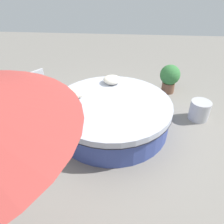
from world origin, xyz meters
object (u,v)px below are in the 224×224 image
(throw_pillow_1, at_px, (73,93))
(planter, at_px, (170,77))
(round_bed, at_px, (112,114))
(patio_chair, at_px, (34,86))
(side_table, at_px, (200,110))
(throw_pillow_0, at_px, (112,80))

(throw_pillow_1, bearing_deg, planter, -145.43)
(planter, bearing_deg, round_bed, 49.32)
(patio_chair, relative_size, side_table, 2.10)
(patio_chair, bearing_deg, throw_pillow_0, -51.29)
(patio_chair, relative_size, planter, 1.19)
(round_bed, relative_size, throw_pillow_1, 5.51)
(round_bed, bearing_deg, throw_pillow_1, -7.63)
(throw_pillow_0, bearing_deg, side_table, 169.09)
(round_bed, bearing_deg, throw_pillow_0, -85.41)
(throw_pillow_0, distance_m, patio_chair, 1.99)
(throw_pillow_0, distance_m, planter, 1.81)
(throw_pillow_1, distance_m, patio_chair, 1.37)
(side_table, bearing_deg, patio_chair, -4.17)
(planter, bearing_deg, patio_chair, 15.38)
(round_bed, relative_size, planter, 3.14)
(round_bed, height_order, planter, planter)
(throw_pillow_1, height_order, planter, throw_pillow_1)
(round_bed, relative_size, side_table, 5.55)
(throw_pillow_0, bearing_deg, round_bed, 94.59)
(patio_chair, distance_m, planter, 3.68)
(planter, bearing_deg, throw_pillow_0, 28.86)
(throw_pillow_1, bearing_deg, side_table, -173.09)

